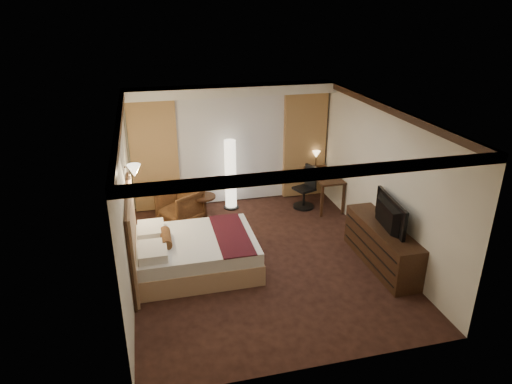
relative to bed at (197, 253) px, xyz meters
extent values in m
cube|color=black|center=(1.17, 0.05, -0.30)|extent=(4.50, 5.50, 0.01)
cube|color=white|center=(1.17, 0.05, 2.40)|extent=(4.50, 5.50, 0.01)
cube|color=beige|center=(1.17, 2.80, 1.05)|extent=(4.50, 0.02, 2.70)
cube|color=beige|center=(-1.08, 0.05, 1.05)|extent=(0.02, 5.50, 2.70)
cube|color=beige|center=(3.42, 0.05, 1.05)|extent=(0.02, 5.50, 2.70)
cube|color=white|center=(1.17, 2.55, 2.30)|extent=(4.50, 0.50, 0.20)
cube|color=silver|center=(1.17, 2.72, 0.95)|extent=(2.48, 0.04, 2.45)
cube|color=#AA834D|center=(-0.53, 2.66, 0.95)|extent=(1.00, 0.14, 2.45)
cube|color=#AA834D|center=(2.87, 2.66, 0.95)|extent=(1.00, 0.14, 2.45)
imported|color=#462815|center=(-0.11, 1.98, 0.09)|extent=(1.01, 1.02, 0.78)
imported|color=black|center=(3.14, -0.64, 0.79)|extent=(0.80, 1.24, 0.15)
camera|label=1|loc=(-0.65, -6.90, 4.05)|focal=32.00mm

